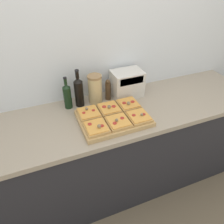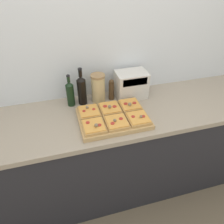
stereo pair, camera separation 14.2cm
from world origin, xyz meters
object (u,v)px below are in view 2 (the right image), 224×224
Objects in this scene: olive_oil_bottle at (70,93)px; wine_bottle at (82,90)px; grain_jar_tall at (98,88)px; cutting_board at (113,118)px; toaster_oven at (131,84)px; pepper_mill at (111,90)px.

olive_oil_bottle is 0.86× the size of wine_bottle.
olive_oil_bottle is 1.12× the size of grain_jar_tall.
wine_bottle reaches higher than cutting_board.
olive_oil_bottle is 0.52m from toaster_oven.
olive_oil_bottle reaches higher than grain_jar_tall.
toaster_oven is at bearing -0.09° from olive_oil_bottle.
pepper_mill is at bearing 0.00° from olive_oil_bottle.
olive_oil_bottle reaches higher than cutting_board.
olive_oil_bottle is (-0.28, 0.29, 0.09)m from cutting_board.
toaster_oven is (0.52, -0.00, 0.00)m from olive_oil_bottle.
cutting_board is at bearing -46.70° from olive_oil_bottle.
pepper_mill is (0.35, 0.00, -0.02)m from olive_oil_bottle.
grain_jar_tall is at bearing 98.62° from cutting_board.
wine_bottle is 1.30× the size of grain_jar_tall.
pepper_mill is 0.66× the size of toaster_oven.
grain_jar_tall is at bearing 0.00° from wine_bottle.
toaster_oven is at bearing 50.18° from cutting_board.
wine_bottle is at bearing 0.00° from olive_oil_bottle.
toaster_oven is at bearing -0.28° from pepper_mill.
toaster_oven is at bearing -0.11° from wine_bottle.
olive_oil_bottle is 0.10m from wine_bottle.
olive_oil_bottle is 0.96× the size of toaster_oven.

